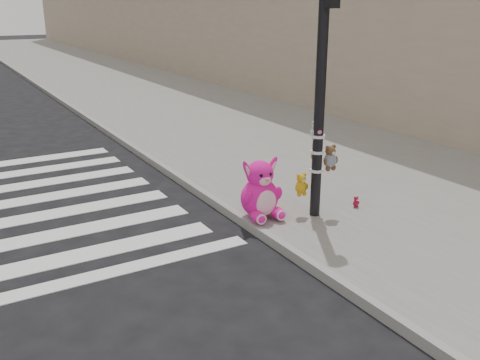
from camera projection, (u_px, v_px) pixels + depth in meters
ground at (228, 323)px, 5.95m from camera, size 120.00×120.00×0.00m
sidewalk_near at (212, 116)px, 16.52m from camera, size 7.00×80.00×0.14m
curb_edge at (103, 128)px, 14.87m from camera, size 0.12×80.00×0.15m
signal_pole at (320, 112)px, 8.11m from camera, size 0.69×0.48×4.00m
pink_bunny at (261, 193)px, 8.42m from camera, size 0.70×0.74×0.98m
red_teddy at (356, 202)px, 8.91m from camera, size 0.14×0.11×0.19m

